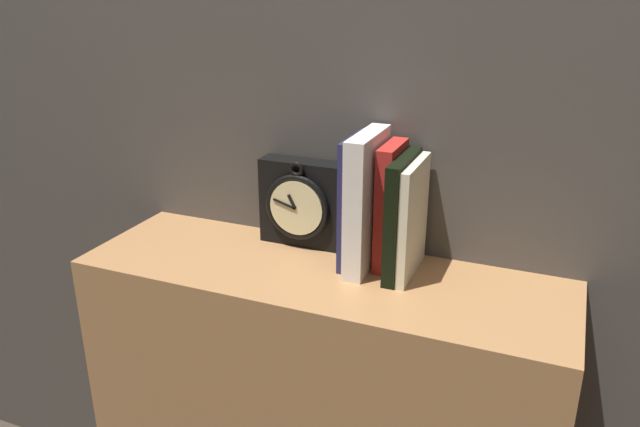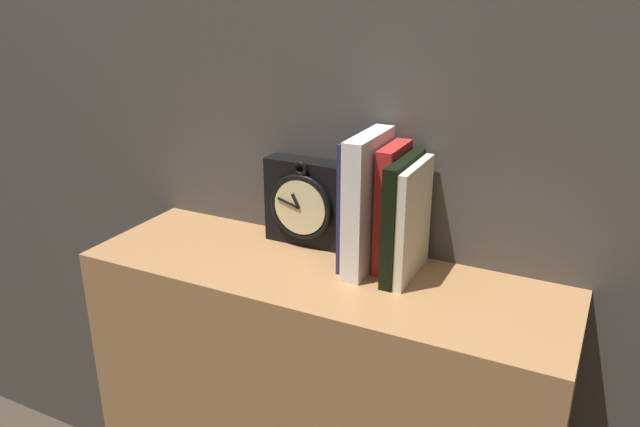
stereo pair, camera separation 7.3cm
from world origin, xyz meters
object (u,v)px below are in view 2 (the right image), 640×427
object	(u,v)px
book_slot1_white	(368,203)
book_slot4_cream	(414,222)
clock	(307,203)
book_slot2_red	(392,208)
book_slot0_navy	(356,201)
book_slot3_black	(402,218)

from	to	relation	value
book_slot1_white	book_slot4_cream	distance (m)	0.09
book_slot1_white	clock	bearing A→B (deg)	162.21
clock	book_slot4_cream	xyz separation A→B (m)	(0.24, -0.05, 0.02)
book_slot4_cream	book_slot2_red	bearing A→B (deg)	157.41
book_slot0_navy	book_slot2_red	xyz separation A→B (m)	(0.07, 0.01, -0.01)
book_slot2_red	book_slot3_black	distance (m)	0.04
book_slot2_red	book_slot4_cream	size ratio (longest dim) A/B	1.11
book_slot0_navy	book_slot4_cream	world-z (taller)	book_slot0_navy
book_slot0_navy	book_slot1_white	xyz separation A→B (m)	(0.03, -0.01, 0.01)
book_slot0_navy	book_slot4_cream	distance (m)	0.12
book_slot3_black	book_slot4_cream	size ratio (longest dim) A/B	1.04
clock	book_slot2_red	size ratio (longest dim) A/B	0.77
book_slot2_red	book_slot4_cream	world-z (taller)	book_slot2_red
book_slot3_black	book_slot4_cream	bearing A→B (deg)	3.89
book_slot1_white	book_slot3_black	size ratio (longest dim) A/B	1.16
book_slot1_white	book_slot2_red	size ratio (longest dim) A/B	1.09
clock	book_slot2_red	world-z (taller)	book_slot2_red
book_slot1_white	book_slot2_red	distance (m)	0.05
clock	book_slot2_red	xyz separation A→B (m)	(0.19, -0.03, 0.03)
book_slot2_red	book_slot3_black	xyz separation A→B (m)	(0.03, -0.02, -0.01)
book_slot0_navy	book_slot1_white	world-z (taller)	book_slot1_white
book_slot0_navy	book_slot3_black	bearing A→B (deg)	-6.61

